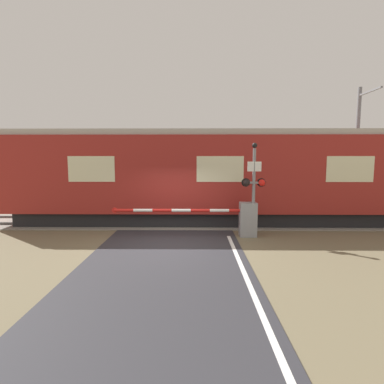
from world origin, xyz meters
TOP-DOWN VIEW (x-y plane):
  - ground_plane at (0.00, 0.00)m, footprint 80.00×80.00m
  - track_bed at (0.00, 3.48)m, footprint 36.00×3.20m
  - train at (1.76, 3.48)m, footprint 18.23×2.77m
  - crossing_barrier at (2.33, 1.09)m, footprint 5.21×0.44m
  - signal_post at (2.86, 0.97)m, footprint 0.84×0.26m
  - catenary_pole at (9.06, 6.00)m, footprint 0.20×1.90m

SIDE VIEW (x-z plane):
  - ground_plane at x=0.00m, z-range 0.00..0.00m
  - track_bed at x=0.00m, z-range -0.04..0.09m
  - crossing_barrier at x=2.33m, z-range 0.05..1.29m
  - signal_post at x=2.86m, z-range 0.23..3.57m
  - train at x=1.76m, z-range 0.05..4.00m
  - catenary_pole at x=9.06m, z-range 0.15..6.51m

